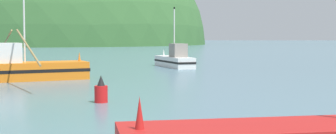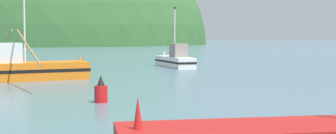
{
  "view_description": "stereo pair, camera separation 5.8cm",
  "coord_description": "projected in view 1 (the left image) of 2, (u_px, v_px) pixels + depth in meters",
  "views": [
    {
      "loc": [
        0.81,
        -2.96,
        3.2
      ],
      "look_at": [
        -1.39,
        24.24,
        1.4
      ],
      "focal_mm": 52.01,
      "sensor_mm": 36.0,
      "label": 1
    },
    {
      "loc": [
        0.87,
        -2.96,
        3.2
      ],
      "look_at": [
        -1.39,
        24.24,
        1.4
      ],
      "focal_mm": 52.01,
      "sensor_mm": 36.0,
      "label": 2
    }
  ],
  "objects": [
    {
      "name": "hill_far_right",
      "position": [
        31.0,
        44.0,
        172.25
      ],
      "size": [
        123.28,
        98.62,
        90.89
      ],
      "primitive_type": "ellipsoid",
      "color": "#386633",
      "rests_on": "ground"
    },
    {
      "name": "fishing_boat_white",
      "position": [
        175.0,
        60.0,
        48.38
      ],
      "size": [
        4.56,
        7.17,
        5.98
      ],
      "rotation": [
        0.0,
        0.0,
        1.99
      ],
      "color": "white",
      "rests_on": "ground"
    },
    {
      "name": "fishing_boat_orange",
      "position": [
        14.0,
        69.0,
        33.99
      ],
      "size": [
        10.03,
        15.76,
        7.18
      ],
      "rotation": [
        0.0,
        0.0,
        0.53
      ],
      "color": "orange",
      "rests_on": "ground"
    },
    {
      "name": "channel_buoy",
      "position": [
        101.0,
        92.0,
        23.02
      ],
      "size": [
        0.62,
        0.62,
        1.3
      ],
      "color": "red",
      "rests_on": "ground"
    }
  ]
}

